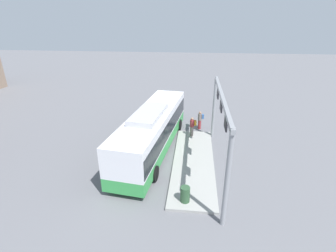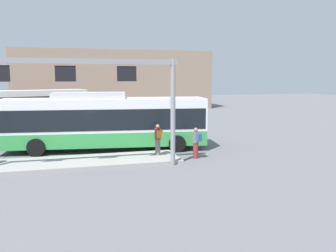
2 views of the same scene
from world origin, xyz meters
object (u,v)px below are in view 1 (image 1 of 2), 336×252
at_px(bus_main, 153,129).
at_px(person_boarding, 200,120).
at_px(trash_bin, 185,194).
at_px(person_waiting_near, 192,126).

relative_size(bus_main, person_boarding, 7.26).
xyz_separation_m(person_boarding, trash_bin, (-10.26, 0.87, -0.28)).
relative_size(person_boarding, trash_bin, 1.86).
bearing_deg(person_boarding, person_waiting_near, 49.53).
distance_m(person_waiting_near, trash_bin, 8.34).
xyz_separation_m(person_boarding, person_waiting_near, (-1.94, 0.67, 0.16)).
xyz_separation_m(person_waiting_near, trash_bin, (-8.32, 0.20, -0.44)).
bearing_deg(trash_bin, person_waiting_near, -1.37).
relative_size(bus_main, person_waiting_near, 7.26).
bearing_deg(trash_bin, bus_main, 25.00).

